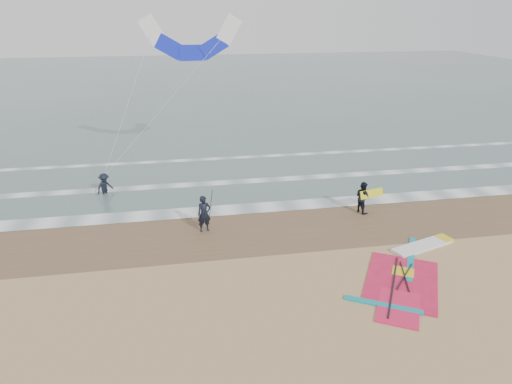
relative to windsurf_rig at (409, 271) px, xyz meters
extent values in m
plane|color=tan|center=(-4.08, -1.40, -0.04)|extent=(120.00, 120.00, 0.00)
cube|color=#47605E|center=(-4.08, 46.60, -0.03)|extent=(120.00, 80.00, 0.02)
cube|color=brown|center=(-4.08, 4.60, -0.04)|extent=(120.00, 5.00, 0.01)
cube|color=white|center=(-4.08, 6.80, -0.01)|extent=(120.00, 1.20, 0.02)
cube|color=white|center=(-4.08, 10.60, -0.01)|extent=(120.00, 0.70, 0.02)
cube|color=white|center=(-4.08, 15.10, -0.01)|extent=(120.00, 0.50, 0.01)
cube|color=white|center=(1.43, 1.68, 0.03)|extent=(2.89, 1.53, 0.13)
cube|color=yellow|center=(2.67, 2.08, 0.03)|extent=(0.69, 0.80, 0.15)
cube|color=#DC1B47|center=(-0.59, -0.56, -0.02)|extent=(3.94, 4.35, 0.04)
cube|color=#DC1B47|center=(-1.43, -2.02, -0.01)|extent=(2.18, 2.42, 0.05)
cube|color=#0C8C99|center=(0.53, 0.90, -0.01)|extent=(2.01, 3.24, 0.06)
cube|color=#0C8C99|center=(-1.88, -1.80, -0.01)|extent=(2.36, 1.51, 0.06)
cube|color=yellow|center=(-0.26, 0.00, -0.01)|extent=(1.02, 0.98, 0.06)
cylinder|color=black|center=(-1.04, -0.79, 0.02)|extent=(2.08, 3.54, 0.07)
cylinder|color=black|center=(-0.37, -0.34, 0.04)|extent=(1.39, 1.53, 0.04)
cylinder|color=black|center=(-0.37, -0.34, 0.04)|extent=(0.67, 1.94, 0.04)
imported|color=black|center=(-7.38, 4.78, 0.80)|extent=(0.68, 0.52, 1.67)
imported|color=black|center=(0.30, 5.48, 0.74)|extent=(0.84, 0.93, 1.57)
imported|color=black|center=(-12.32, 10.03, 0.72)|extent=(1.10, 1.10, 1.52)
cylinder|color=black|center=(-7.08, 4.78, 1.19)|extent=(0.17, 0.86, 1.82)
cube|color=yellow|center=(0.70, 5.38, 0.95)|extent=(1.30, 0.51, 0.39)
cube|color=white|center=(-9.33, 13.62, 8.09)|extent=(1.52, 0.13, 1.74)
cube|color=#1323CC|center=(-8.42, 13.62, 7.18)|extent=(1.74, 0.14, 1.52)
cube|color=#1323CC|center=(-7.19, 13.62, 6.85)|extent=(1.50, 0.13, 0.89)
cube|color=#1323CC|center=(-5.95, 13.62, 7.18)|extent=(1.74, 0.14, 1.52)
cube|color=white|center=(-5.05, 13.62, 8.09)|extent=(1.52, 0.13, 1.74)
cylinder|color=beige|center=(-10.82, 11.83, 4.51)|extent=(3.01, 3.61, 7.16)
cylinder|color=beige|center=(-8.68, 11.83, 4.51)|extent=(7.29, 3.61, 7.17)
camera|label=1|loc=(-8.29, -13.61, 9.26)|focal=32.00mm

